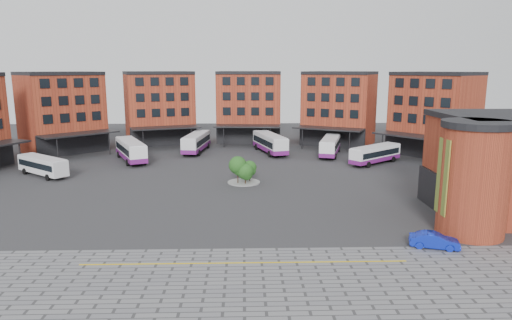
{
  "coord_description": "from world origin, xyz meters",
  "views": [
    {
      "loc": [
        2.0,
        -47.88,
        15.2
      ],
      "look_at": [
        3.53,
        7.63,
        4.0
      ],
      "focal_mm": 32.0,
      "sensor_mm": 36.0,
      "label": 1
    }
  ],
  "objects_px": {
    "bus_a": "(43,165)",
    "bus_f": "(375,154)",
    "bus_b": "(131,150)",
    "tree_island": "(243,169)",
    "bus_e": "(330,146)",
    "blue_car": "(434,240)",
    "bus_c": "(196,142)",
    "bus_d": "(270,143)"
  },
  "relations": [
    {
      "from": "bus_d",
      "to": "bus_b",
      "type": "bearing_deg",
      "value": -179.46
    },
    {
      "from": "bus_e",
      "to": "bus_f",
      "type": "distance_m",
      "value": 9.55
    },
    {
      "from": "bus_a",
      "to": "bus_b",
      "type": "relative_size",
      "value": 0.75
    },
    {
      "from": "bus_d",
      "to": "bus_f",
      "type": "bearing_deg",
      "value": -46.92
    },
    {
      "from": "bus_b",
      "to": "tree_island",
      "type": "bearing_deg",
      "value": -65.03
    },
    {
      "from": "bus_c",
      "to": "bus_e",
      "type": "distance_m",
      "value": 24.42
    },
    {
      "from": "bus_c",
      "to": "bus_d",
      "type": "relative_size",
      "value": 0.97
    },
    {
      "from": "tree_island",
      "to": "bus_b",
      "type": "xyz_separation_m",
      "value": [
        -18.71,
        15.77,
        -0.08
      ]
    },
    {
      "from": "blue_car",
      "to": "tree_island",
      "type": "bearing_deg",
      "value": 52.19
    },
    {
      "from": "bus_e",
      "to": "bus_f",
      "type": "relative_size",
      "value": 1.19
    },
    {
      "from": "bus_f",
      "to": "blue_car",
      "type": "distance_m",
      "value": 35.57
    },
    {
      "from": "bus_a",
      "to": "bus_f",
      "type": "height_order",
      "value": "bus_f"
    },
    {
      "from": "bus_d",
      "to": "tree_island",
      "type": "bearing_deg",
      "value": -117.54
    },
    {
      "from": "bus_e",
      "to": "bus_f",
      "type": "xyz_separation_m",
      "value": [
        5.91,
        -7.5,
        -0.13
      ]
    },
    {
      "from": "tree_island",
      "to": "blue_car",
      "type": "distance_m",
      "value": 28.15
    },
    {
      "from": "bus_b",
      "to": "bus_f",
      "type": "height_order",
      "value": "bus_b"
    },
    {
      "from": "bus_b",
      "to": "blue_car",
      "type": "relative_size",
      "value": 2.97
    },
    {
      "from": "bus_c",
      "to": "bus_e",
      "type": "height_order",
      "value": "bus_c"
    },
    {
      "from": "bus_d",
      "to": "blue_car",
      "type": "bearing_deg",
      "value": -91.07
    },
    {
      "from": "bus_f",
      "to": "blue_car",
      "type": "bearing_deg",
      "value": -46.47
    },
    {
      "from": "tree_island",
      "to": "bus_a",
      "type": "height_order",
      "value": "tree_island"
    },
    {
      "from": "bus_d",
      "to": "blue_car",
      "type": "distance_m",
      "value": 46.8
    },
    {
      "from": "tree_island",
      "to": "bus_e",
      "type": "distance_m",
      "value": 25.17
    },
    {
      "from": "tree_island",
      "to": "bus_d",
      "type": "distance_m",
      "value": 23.02
    },
    {
      "from": "bus_c",
      "to": "bus_d",
      "type": "bearing_deg",
      "value": 1.76
    },
    {
      "from": "bus_a",
      "to": "bus_f",
      "type": "distance_m",
      "value": 50.59
    },
    {
      "from": "bus_c",
      "to": "bus_e",
      "type": "relative_size",
      "value": 1.05
    },
    {
      "from": "bus_b",
      "to": "bus_c",
      "type": "xyz_separation_m",
      "value": [
        10.06,
        8.16,
        -0.04
      ]
    },
    {
      "from": "blue_car",
      "to": "bus_a",
      "type": "bearing_deg",
      "value": 74.64
    },
    {
      "from": "bus_e",
      "to": "bus_a",
      "type": "bearing_deg",
      "value": -145.06
    },
    {
      "from": "bus_a",
      "to": "bus_b",
      "type": "xyz_separation_m",
      "value": [
        10.03,
        10.58,
        0.2
      ]
    },
    {
      "from": "bus_c",
      "to": "bus_d",
      "type": "distance_m",
      "value": 13.57
    },
    {
      "from": "bus_a",
      "to": "blue_car",
      "type": "height_order",
      "value": "bus_a"
    },
    {
      "from": "bus_a",
      "to": "bus_d",
      "type": "height_order",
      "value": "bus_d"
    },
    {
      "from": "bus_c",
      "to": "blue_car",
      "type": "relative_size",
      "value": 2.96
    },
    {
      "from": "bus_b",
      "to": "bus_e",
      "type": "bearing_deg",
      "value": -18.03
    },
    {
      "from": "bus_b",
      "to": "bus_d",
      "type": "xyz_separation_m",
      "value": [
        23.56,
        6.73,
        0.01
      ]
    },
    {
      "from": "bus_b",
      "to": "bus_d",
      "type": "height_order",
      "value": "bus_d"
    },
    {
      "from": "bus_d",
      "to": "bus_e",
      "type": "relative_size",
      "value": 1.08
    },
    {
      "from": "bus_b",
      "to": "bus_c",
      "type": "height_order",
      "value": "bus_b"
    },
    {
      "from": "bus_b",
      "to": "bus_c",
      "type": "relative_size",
      "value": 1.0
    },
    {
      "from": "bus_b",
      "to": "bus_d",
      "type": "distance_m",
      "value": 24.5
    }
  ]
}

